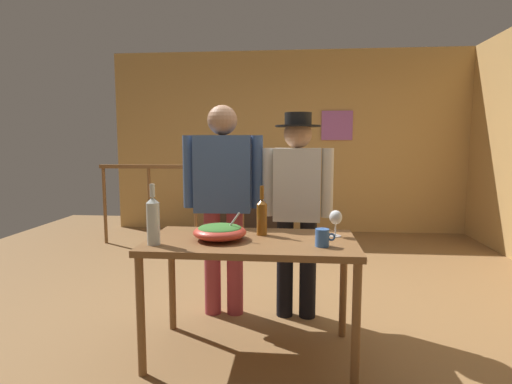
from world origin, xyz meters
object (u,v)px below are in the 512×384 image
framed_picture (337,125)px  wine_glass (336,218)px  wine_bottle_clear (153,220)px  person_standing_left (223,192)px  serving_table (251,252)px  wine_bottle_amber (262,216)px  mug_blue (323,238)px  person_standing_right (297,199)px  stair_railing (230,194)px  salad_bowl (220,231)px  tv_console (250,218)px  flat_screen_tv (250,182)px

framed_picture → wine_glass: framed_picture is taller
wine_bottle_clear → person_standing_left: 0.86m
serving_table → wine_bottle_clear: size_ratio=3.59×
wine_bottle_amber → mug_blue: bearing=-35.1°
wine_glass → person_standing_right: person_standing_right is taller
stair_railing → person_standing_left: size_ratio=1.57×
serving_table → salad_bowl: size_ratio=3.93×
mug_blue → tv_console: bearing=102.8°
wine_glass → mug_blue: (-0.10, -0.27, -0.07)m
wine_bottle_amber → person_standing_left: 0.61m
person_standing_right → framed_picture: bearing=-97.5°
wine_bottle_clear → person_standing_left: person_standing_left is taller
framed_picture → serving_table: 4.04m
serving_table → flat_screen_tv: bearing=96.4°
stair_railing → wine_glass: size_ratio=15.06×
serving_table → person_standing_right: person_standing_right is taller
salad_bowl → person_standing_left: person_standing_left is taller
wine_bottle_amber → tv_console: bearing=97.5°
framed_picture → flat_screen_tv: bearing=-166.0°
wine_glass → person_standing_right: (-0.25, 0.49, 0.05)m
wine_glass → person_standing_right: 0.55m
serving_table → wine_bottle_clear: wine_bottle_clear is taller
tv_console → serving_table: (0.39, -3.53, 0.43)m
tv_console → flat_screen_tv: flat_screen_tv is taller
wine_bottle_clear → stair_railing: bearing=90.1°
person_standing_right → person_standing_left: bearing=3.1°
stair_railing → wine_bottle_amber: stair_railing is taller
stair_railing → flat_screen_tv: stair_railing is taller
tv_console → person_standing_right: (0.68, -2.91, 0.69)m
framed_picture → flat_screen_tv: 1.57m
serving_table → wine_glass: wine_glass is taller
wine_bottle_clear → person_standing_left: bearing=71.0°
serving_table → person_standing_left: (-0.29, 0.62, 0.31)m
wine_glass → wine_bottle_clear: 1.15m
stair_railing → flat_screen_tv: (0.18, 0.72, 0.09)m
serving_table → wine_glass: 0.59m
mug_blue → person_standing_right: bearing=100.9°
salad_bowl → person_standing_right: bearing=53.3°
framed_picture → wine_glass: 3.78m
serving_table → wine_bottle_amber: 0.25m
framed_picture → person_standing_right: framed_picture is taller
serving_table → person_standing_left: person_standing_left is taller
mug_blue → person_standing_right: 0.78m
framed_picture → person_standing_left: 3.47m
tv_console → flat_screen_tv: 0.54m
salad_bowl → person_standing_left: 0.68m
serving_table → wine_bottle_clear: bearing=-161.6°
mug_blue → framed_picture: bearing=83.4°
flat_screen_tv → wine_glass: bearing=-74.5°
salad_bowl → wine_bottle_amber: size_ratio=1.02×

